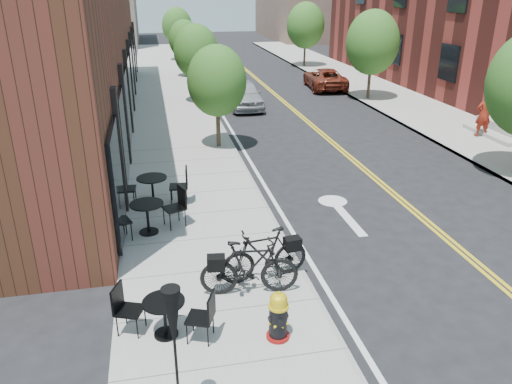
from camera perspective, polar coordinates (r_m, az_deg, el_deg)
ground at (r=11.50m, az=4.92°, el=-8.32°), size 120.00×120.00×0.00m
sidewalk_near at (r=20.30m, az=-8.60°, el=5.68°), size 4.00×70.00×0.12m
sidewalk_far at (r=24.06m, az=21.44°, el=7.05°), size 4.00×70.00×0.12m
building_near at (r=23.80m, az=-21.05°, el=15.45°), size 5.00×28.00×7.00m
tree_near_a at (r=18.86m, az=-4.50°, el=12.53°), size 2.20×2.20×3.81m
tree_near_b at (r=26.71m, az=-6.87°, el=15.67°), size 2.30×2.30×3.98m
tree_near_c at (r=34.66m, az=-8.15°, el=16.88°), size 2.10×2.10×3.67m
tree_near_d at (r=42.59m, az=-9.01°, el=18.23°), size 2.40×2.40×4.11m
tree_far_b at (r=28.06m, az=13.17°, el=16.29°), size 2.80×2.80×4.62m
tree_far_c at (r=39.26m, az=5.69°, el=18.42°), size 2.80×2.80×4.62m
fire_hydrant at (r=8.95m, az=2.56°, el=-13.99°), size 0.49×0.49×0.95m
bicycle_left at (r=10.48m, az=0.97°, el=-7.16°), size 1.98×0.81×1.15m
bicycle_right at (r=10.00m, az=-0.77°, el=-8.62°), size 2.03×0.78×1.19m
bistro_set_a at (r=9.12m, az=-10.42°, el=-13.43°), size 1.76×1.04×0.93m
bistro_set_b at (r=12.68m, az=-12.31°, el=-2.42°), size 1.97×1.14×1.04m
bistro_set_c at (r=14.29m, az=-11.76°, el=0.59°), size 1.98×0.91×1.05m
patio_umbrella at (r=6.88m, az=-9.41°, el=-15.20°), size 0.36×0.36×2.23m
parked_car_a at (r=26.01m, az=-1.45°, el=11.12°), size 1.67×4.10×1.39m
parked_car_b at (r=30.29m, az=-3.29°, el=12.70°), size 1.46×4.11×1.35m
parked_car_c at (r=38.89m, az=-5.84°, el=15.06°), size 2.62×5.78×1.64m
parked_car_far at (r=31.23m, az=7.88°, el=12.73°), size 2.51×4.63×1.23m
pedestrian at (r=22.39m, az=24.58°, el=8.04°), size 0.70×0.49×1.81m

